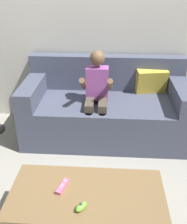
# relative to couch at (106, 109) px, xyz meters

# --- Properties ---
(ground_plane) EXTENTS (9.41, 9.41, 0.00)m
(ground_plane) POSITION_rel_couch_xyz_m (-0.15, -1.07, -0.30)
(ground_plane) COLOR #9E998E
(wall_back) EXTENTS (4.71, 0.05, 2.50)m
(wall_back) POSITION_rel_couch_xyz_m (-0.15, 0.40, 0.95)
(wall_back) COLOR beige
(wall_back) RESTS_ON ground
(couch) EXTENTS (1.72, 0.80, 0.83)m
(couch) POSITION_rel_couch_xyz_m (0.00, 0.00, 0.00)
(couch) COLOR #474C60
(couch) RESTS_ON ground
(person_seated_on_couch) EXTENTS (0.31, 0.39, 0.98)m
(person_seated_on_couch) POSITION_rel_couch_xyz_m (-0.10, -0.18, 0.26)
(person_seated_on_couch) COLOR #4C4238
(person_seated_on_couch) RESTS_ON ground
(coffee_table) EXTENTS (1.01, 0.52, 0.38)m
(coffee_table) POSITION_rel_couch_xyz_m (-0.09, -1.35, 0.02)
(coffee_table) COLOR brown
(coffee_table) RESTS_ON ground
(game_remote_pink_near_edge) EXTENTS (0.07, 0.14, 0.03)m
(game_remote_pink_near_edge) POSITION_rel_couch_xyz_m (-0.26, -1.31, 0.09)
(game_remote_pink_near_edge) COLOR pink
(game_remote_pink_near_edge) RESTS_ON coffee_table
(nunchuk_lime) EXTENTS (0.09, 0.10, 0.05)m
(nunchuk_lime) POSITION_rel_couch_xyz_m (-0.11, -1.49, 0.10)
(nunchuk_lime) COLOR #72C638
(nunchuk_lime) RESTS_ON coffee_table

